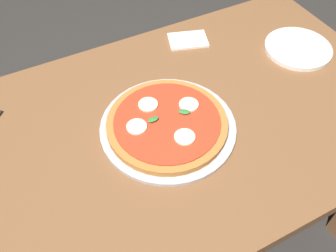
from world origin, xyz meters
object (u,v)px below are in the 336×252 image
at_px(serving_tray, 168,127).
at_px(pizza, 167,123).
at_px(dining_table, 169,144).
at_px(plate_white, 298,48).
at_px(napkin, 188,40).

bearing_deg(serving_tray, pizza, -15.40).
xyz_separation_m(dining_table, plate_white, (-0.53, -0.09, 0.10)).
height_order(dining_table, serving_tray, serving_tray).
xyz_separation_m(serving_tray, napkin, (-0.24, -0.31, -0.00)).
bearing_deg(pizza, serving_tray, 164.60).
distance_m(serving_tray, plate_white, 0.55).
bearing_deg(pizza, napkin, -127.71).
distance_m(dining_table, pizza, 0.12).
distance_m(dining_table, plate_white, 0.55).
relative_size(dining_table, pizza, 4.37).
bearing_deg(pizza, plate_white, -169.28).
relative_size(pizza, plate_white, 1.49).
distance_m(serving_tray, napkin, 0.40).
relative_size(dining_table, napkin, 11.05).
xyz_separation_m(pizza, napkin, (-0.24, -0.31, -0.02)).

